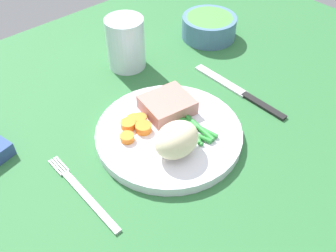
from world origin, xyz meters
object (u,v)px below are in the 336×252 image
(dinner_plate, at_px, (168,134))
(water_glass, at_px, (126,47))
(fork, at_px, (83,193))
(knife, at_px, (240,92))
(salad_bowl, at_px, (209,26))
(meat_portion, at_px, (167,105))

(dinner_plate, height_order, water_glass, water_glass)
(fork, xyz_separation_m, knife, (0.33, -0.00, -0.00))
(fork, bearing_deg, salad_bowl, 25.74)
(dinner_plate, distance_m, water_glass, 0.22)
(water_glass, bearing_deg, meat_portion, -104.93)
(fork, height_order, knife, knife)
(fork, height_order, water_glass, water_glass)
(dinner_plate, distance_m, knife, 0.17)
(meat_portion, relative_size, knife, 0.38)
(knife, height_order, salad_bowl, salad_bowl)
(dinner_plate, relative_size, water_glass, 2.33)
(water_glass, bearing_deg, salad_bowl, -9.21)
(meat_portion, bearing_deg, salad_bowl, 29.27)
(water_glass, bearing_deg, dinner_plate, -110.41)
(meat_portion, distance_m, fork, 0.20)
(salad_bowl, bearing_deg, meat_portion, -150.73)
(dinner_plate, xyz_separation_m, knife, (0.17, -0.00, -0.01))
(meat_portion, xyz_separation_m, fork, (-0.19, -0.04, -0.03))
(fork, distance_m, water_glass, 0.32)
(meat_portion, distance_m, salad_bowl, 0.28)
(fork, bearing_deg, knife, 3.77)
(dinner_plate, height_order, knife, dinner_plate)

